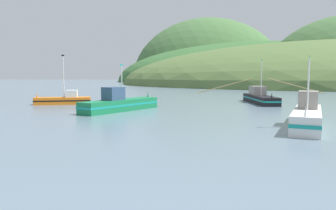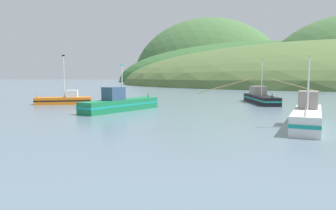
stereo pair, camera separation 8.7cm
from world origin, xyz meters
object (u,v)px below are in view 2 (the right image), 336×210
Objects in this scene: fishing_boat_white at (307,116)px; fishing_boat_orange at (64,100)px; fishing_boat_green at (120,104)px; fishing_boat_black at (260,97)px.

fishing_boat_orange is at bearing -102.56° from fishing_boat_white.
fishing_boat_green is (9.67, -7.32, 0.19)m from fishing_boat_orange.
fishing_boat_green is 0.57× the size of fishing_boat_black.
fishing_boat_white is 19.61m from fishing_boat_green.
fishing_boat_black is at bearing -25.70° from fishing_boat_green.
fishing_boat_green is at bearing 127.04° from fishing_boat_orange.
fishing_boat_white reaches higher than fishing_boat_green.
fishing_boat_orange is 27.69m from fishing_boat_black.
fishing_boat_green is (-17.10, 9.59, -0.04)m from fishing_boat_white.
fishing_boat_white is 0.56× the size of fishing_boat_black.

